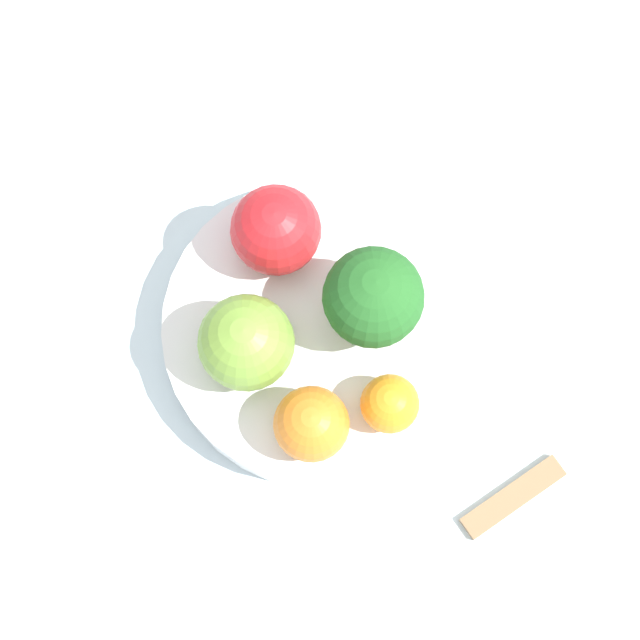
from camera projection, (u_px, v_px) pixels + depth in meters
ground_plane at (320, 344)px, 0.75m from camera, size 6.00×6.00×0.00m
table_surface at (320, 340)px, 0.74m from camera, size 1.20×1.20×0.02m
bowl at (320, 330)px, 0.72m from camera, size 0.21×0.21×0.03m
broccoli at (373, 298)px, 0.66m from camera, size 0.06×0.06×0.08m
apple_red at (246, 343)px, 0.67m from camera, size 0.06×0.06×0.06m
apple_green at (276, 230)px, 0.69m from camera, size 0.06×0.06×0.06m
orange_front at (311, 424)px, 0.66m from camera, size 0.05×0.05×0.05m
orange_back at (390, 404)px, 0.67m from camera, size 0.04×0.04×0.04m
spoon at (509, 502)px, 0.70m from camera, size 0.08×0.04×0.01m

